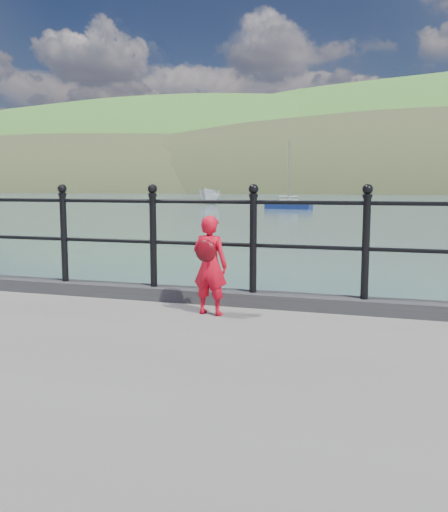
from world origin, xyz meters
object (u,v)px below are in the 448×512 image
(railing, at_px, (202,230))
(launch_white, at_px, (210,197))
(child, at_px, (210,265))
(sailboat_port, at_px, (289,206))

(railing, relative_size, launch_white, 3.37)
(child, bearing_deg, sailboat_port, -73.55)
(railing, bearing_deg, child, -62.72)
(railing, height_order, sailboat_port, sailboat_port)
(child, height_order, sailboat_port, sailboat_port)
(railing, relative_size, child, 17.64)
(railing, xyz_separation_m, launch_white, (-19.77, 58.34, -0.79))
(child, bearing_deg, launch_white, -64.37)
(railing, bearing_deg, launch_white, 108.72)
(launch_white, bearing_deg, child, -74.73)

